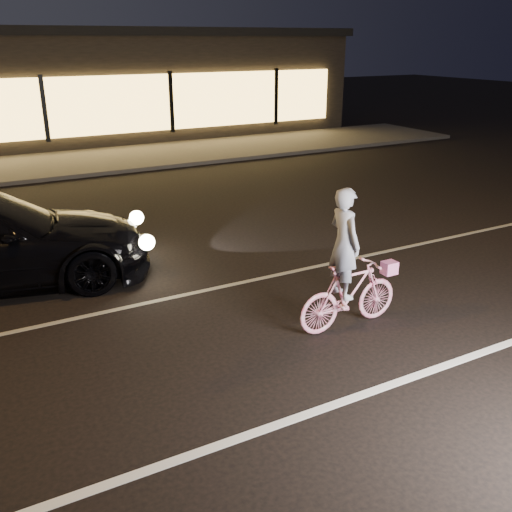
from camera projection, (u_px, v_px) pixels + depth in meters
ground at (257, 348)px, 7.47m from camera, size 90.00×90.00×0.00m
lane_stripe_near at (322, 409)px, 6.24m from camera, size 60.00×0.12×0.01m
lane_stripe_far at (197, 292)px, 9.11m from camera, size 60.00×0.10×0.01m
sidewalk at (61, 164)px, 18.11m from camera, size 30.00×4.00×0.12m
storefront at (24, 84)px, 22.25m from camera, size 25.40×8.42×4.20m
cyclist at (348, 280)px, 7.77m from camera, size 1.60×0.55×2.02m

